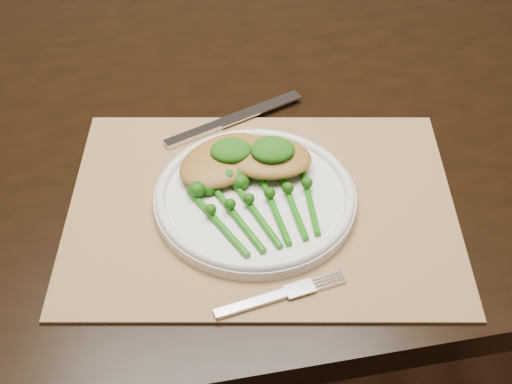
{
  "coord_description": "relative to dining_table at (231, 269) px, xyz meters",
  "views": [
    {
      "loc": [
        0.09,
        -0.77,
        1.39
      ],
      "look_at": [
        0.17,
        -0.15,
        0.78
      ],
      "focal_mm": 50.0,
      "sensor_mm": 36.0,
      "label": 1
    }
  ],
  "objects": [
    {
      "name": "pesto_dollop_left",
      "position": [
        -0.0,
        -0.15,
        0.42
      ],
      "size": [
        0.05,
        0.05,
        0.02
      ],
      "primitive_type": "ellipsoid",
      "color": "#13460A",
      "rests_on": "chicken_fillet_left"
    },
    {
      "name": "dinner_plate",
      "position": [
        0.02,
        -0.21,
        0.39
      ],
      "size": [
        0.25,
        0.25,
        0.02
      ],
      "color": "white",
      "rests_on": "placemat"
    },
    {
      "name": "chicken_fillet_right",
      "position": [
        0.04,
        -0.16,
        0.41
      ],
      "size": [
        0.13,
        0.11,
        0.02
      ],
      "primitive_type": "ellipsoid",
      "rotation": [
        0.0,
        0.0,
        -0.24
      ],
      "color": "olive",
      "rests_on": "dinner_plate"
    },
    {
      "name": "knife",
      "position": [
        -0.01,
        -0.05,
        0.38
      ],
      "size": [
        0.21,
        0.11,
        0.01
      ],
      "rotation": [
        0.0,
        0.0,
        0.44
      ],
      "color": "silver",
      "rests_on": "placemat"
    },
    {
      "name": "dining_table",
      "position": [
        0.0,
        0.0,
        0.0
      ],
      "size": [
        1.66,
        1.02,
        0.75
      ],
      "rotation": [
        0.0,
        0.0,
        0.07
      ],
      "color": "black",
      "rests_on": "ground"
    },
    {
      "name": "placemat",
      "position": [
        0.03,
        -0.21,
        0.38
      ],
      "size": [
        0.52,
        0.41,
        0.0
      ],
      "primitive_type": "cube",
      "rotation": [
        0.0,
        0.0,
        -0.12
      ],
      "color": "#9A774E",
      "rests_on": "dining_table"
    },
    {
      "name": "pesto_dollop_right",
      "position": [
        0.05,
        -0.16,
        0.42
      ],
      "size": [
        0.06,
        0.05,
        0.02
      ],
      "primitive_type": "ellipsoid",
      "color": "#13460A",
      "rests_on": "chicken_fillet_right"
    },
    {
      "name": "chicken_fillet_left",
      "position": [
        -0.01,
        -0.15,
        0.41
      ],
      "size": [
        0.16,
        0.15,
        0.03
      ],
      "primitive_type": "ellipsoid",
      "rotation": [
        0.0,
        0.0,
        0.61
      ],
      "color": "olive",
      "rests_on": "dinner_plate"
    },
    {
      "name": "fork",
      "position": [
        0.04,
        -0.36,
        0.38
      ],
      "size": [
        0.16,
        0.05,
        0.0
      ],
      "rotation": [
        0.0,
        0.0,
        0.24
      ],
      "color": "silver",
      "rests_on": "placemat"
    },
    {
      "name": "broccolini_bundle",
      "position": [
        0.03,
        -0.24,
        0.4
      ],
      "size": [
        0.17,
        0.19,
        0.04
      ],
      "rotation": [
        0.0,
        0.0,
        0.26
      ],
      "color": "#17670D",
      "rests_on": "dinner_plate"
    }
  ]
}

